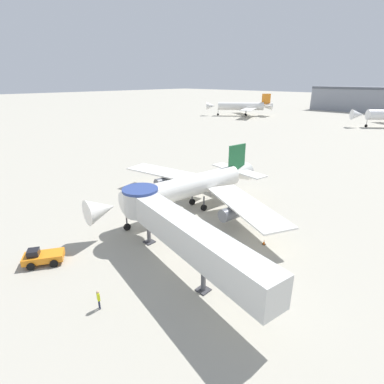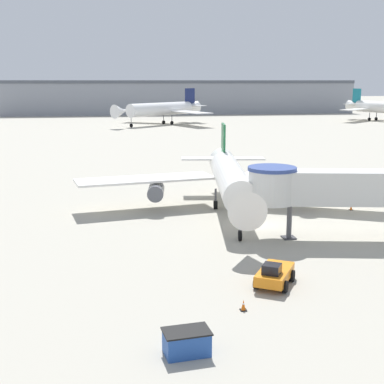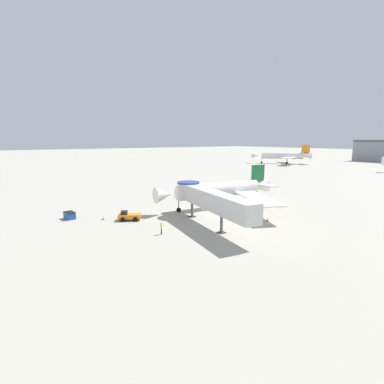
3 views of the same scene
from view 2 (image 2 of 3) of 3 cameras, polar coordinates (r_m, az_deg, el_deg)
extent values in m
plane|color=#A8A393|center=(50.33, 6.87, -3.54)|extent=(800.00, 800.00, 0.00)
cylinder|color=white|center=(53.33, 4.16, 1.44)|extent=(5.50, 18.75, 3.00)
cone|color=white|center=(41.54, 5.67, -1.56)|extent=(3.42, 3.68, 3.00)
cone|color=white|center=(63.46, 3.32, 3.11)|extent=(3.59, 4.87, 3.00)
cube|color=white|center=(56.09, -5.00, 1.39)|extent=(14.92, 6.69, 0.22)
cube|color=white|center=(57.59, 12.56, 1.42)|extent=(14.80, 10.07, 0.22)
cube|color=#1E6638|center=(62.89, 3.36, 5.51)|extent=(0.70, 3.42, 3.90)
cube|color=white|center=(63.61, 3.31, 3.61)|extent=(10.03, 3.71, 0.18)
cylinder|color=#565960|center=(55.10, -3.86, 0.08)|extent=(2.10, 3.61, 1.65)
cylinder|color=#565960|center=(56.42, 11.64, 0.14)|extent=(2.10, 3.61, 1.65)
cylinder|color=#4C4C51|center=(45.05, 5.16, -3.60)|extent=(0.18, 0.18, 1.73)
cylinder|color=black|center=(45.29, 5.14, -4.65)|extent=(0.38, 0.93, 0.90)
cylinder|color=#4C4C51|center=(55.95, 2.53, -0.52)|extent=(0.22, 0.22, 1.73)
cylinder|color=black|center=(56.14, 2.53, -1.38)|extent=(0.52, 0.95, 0.90)
cylinder|color=#4C4C51|center=(56.19, 5.28, -0.51)|extent=(0.22, 0.22, 1.73)
cylinder|color=black|center=(56.38, 5.27, -1.36)|extent=(0.52, 0.95, 0.90)
cylinder|color=silver|center=(45.39, 8.49, 0.55)|extent=(3.90, 3.90, 2.80)
cylinder|color=navy|center=(45.11, 8.55, 2.48)|extent=(4.10, 4.10, 0.30)
cylinder|color=#56565B|center=(46.25, 10.34, -3.04)|extent=(0.44, 0.44, 3.08)
cube|color=#333338|center=(46.65, 10.27, -4.80)|extent=(1.10, 1.10, 0.12)
cube|color=orange|center=(36.01, 8.81, -8.65)|extent=(3.56, 4.23, 0.69)
cube|color=black|center=(35.00, 8.51, -8.12)|extent=(1.50, 1.49, 0.62)
cylinder|color=black|center=(35.39, 6.89, -9.57)|extent=(0.66, 0.82, 0.78)
cylinder|color=black|center=(34.98, 9.89, -9.92)|extent=(0.66, 0.82, 0.78)
cylinder|color=black|center=(37.30, 7.77, -8.46)|extent=(0.66, 0.82, 0.78)
cylinder|color=black|center=(36.91, 10.61, -8.77)|extent=(0.66, 0.82, 0.78)
cube|color=#234C9E|center=(27.30, -0.58, -15.80)|extent=(2.32, 1.64, 1.16)
cube|color=black|center=(27.02, -0.58, -14.64)|extent=(2.46, 1.74, 0.08)
cube|color=black|center=(58.21, 16.60, -1.83)|extent=(0.37, 0.37, 0.04)
cone|color=orange|center=(58.14, 16.61, -1.53)|extent=(0.26, 0.26, 0.58)
cylinder|color=white|center=(58.12, 16.62, -1.46)|extent=(0.14, 0.14, 0.07)
cube|color=black|center=(32.27, 5.50, -12.43)|extent=(0.40, 0.40, 0.04)
cone|color=orange|center=(32.14, 5.51, -11.89)|extent=(0.27, 0.27, 0.62)
cylinder|color=white|center=(32.11, 5.51, -11.77)|extent=(0.15, 0.15, 0.07)
cylinder|color=white|center=(164.38, -3.37, 8.82)|extent=(21.61, 19.09, 3.93)
cone|color=white|center=(153.21, -7.65, 8.52)|extent=(5.84, 5.79, 3.93)
cone|color=white|center=(174.56, -0.16, 9.01)|extent=(7.04, 6.81, 3.93)
cube|color=white|center=(173.49, -4.96, 8.72)|extent=(16.11, 12.95, 0.22)
cube|color=white|center=(160.16, -0.06, 8.51)|extent=(11.04, 16.45, 0.22)
cube|color=#141E4C|center=(174.20, -0.23, 10.17)|extent=(3.65, 3.13, 5.11)
cube|color=white|center=(174.75, -0.10, 9.24)|extent=(9.23, 10.10, 0.18)
cylinder|color=#4C4C51|center=(156.10, -6.51, 7.47)|extent=(0.18, 0.18, 2.26)
cylinder|color=black|center=(156.19, -6.50, 7.06)|extent=(1.01, 0.91, 1.10)
cylinder|color=#4C4C51|center=(168.03, -3.05, 7.83)|extent=(0.22, 0.22, 2.26)
cylinder|color=black|center=(168.11, -3.05, 7.44)|extent=(1.10, 1.01, 1.10)
cylinder|color=#4C4C51|center=(165.60, -2.16, 7.78)|extent=(0.22, 0.22, 2.26)
cylinder|color=black|center=(165.69, -2.16, 7.39)|extent=(1.10, 1.01, 1.10)
cylinder|color=white|center=(190.48, 19.30, 8.56)|extent=(10.21, 17.37, 3.82)
cone|color=white|center=(196.91, 17.04, 8.78)|extent=(5.75, 6.76, 3.82)
cube|color=white|center=(185.63, 16.96, 8.43)|extent=(12.97, 12.04, 0.22)
cube|color=#19707F|center=(196.60, 17.16, 9.78)|extent=(1.59, 3.35, 4.97)
cube|color=white|center=(197.07, 16.99, 8.98)|extent=(9.35, 5.81, 0.18)
cylinder|color=#4C4C51|center=(190.68, 18.41, 7.71)|extent=(0.22, 0.22, 2.20)
cylinder|color=black|center=(190.75, 18.39, 7.38)|extent=(0.80, 1.17, 1.10)
cylinder|color=#4C4C51|center=(193.33, 19.07, 7.71)|extent=(0.22, 0.22, 2.20)
cylinder|color=black|center=(193.40, 19.05, 7.39)|extent=(0.80, 1.17, 1.10)
cube|color=gray|center=(223.85, -1.17, 9.96)|extent=(140.25, 23.01, 12.19)
cube|color=#4C515B|center=(223.73, -1.18, 11.67)|extent=(140.25, 23.47, 1.20)
camera|label=1|loc=(46.40, 51.63, 13.06)|focal=28.00mm
camera|label=3|loc=(58.50, 70.22, 4.59)|focal=28.00mm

